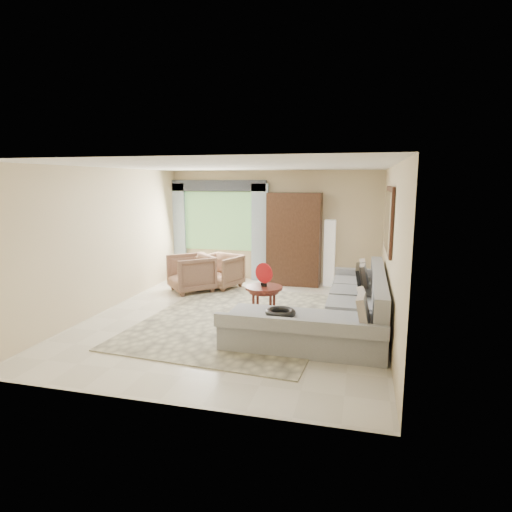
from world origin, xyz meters
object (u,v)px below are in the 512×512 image
(sectional_sofa, at_px, (341,313))
(tv_screen, at_px, (360,280))
(armchair_right, at_px, (220,271))
(floor_lamp, at_px, (329,253))
(coffee_table, at_px, (264,304))
(potted_plant, at_px, (184,270))
(armchair_left, at_px, (191,273))
(armoire, at_px, (294,239))

(sectional_sofa, height_order, tv_screen, tv_screen)
(armchair_right, relative_size, floor_lamp, 0.55)
(tv_screen, distance_m, coffee_table, 1.65)
(potted_plant, bearing_deg, coffee_table, -44.92)
(armchair_left, xyz_separation_m, floor_lamp, (2.84, 1.27, 0.35))
(tv_screen, distance_m, armchair_left, 3.75)
(tv_screen, relative_size, armchair_right, 0.90)
(coffee_table, distance_m, armchair_left, 2.58)
(armoire, height_order, floor_lamp, armoire)
(armoire, relative_size, floor_lamp, 1.40)
(tv_screen, height_order, armchair_left, tv_screen)
(armchair_left, height_order, armoire, armoire)
(armchair_left, distance_m, floor_lamp, 3.13)
(tv_screen, distance_m, potted_plant, 4.64)
(tv_screen, xyz_separation_m, armchair_right, (-3.04, 1.66, -0.35))
(armchair_right, height_order, armoire, armoire)
(armchair_right, distance_m, floor_lamp, 2.50)
(potted_plant, bearing_deg, armchair_left, -58.70)
(potted_plant, distance_m, armoire, 2.74)
(tv_screen, distance_m, armoire, 2.85)
(floor_lamp, bearing_deg, coffee_table, -106.26)
(armchair_right, xyz_separation_m, floor_lamp, (2.34, 0.80, 0.38))
(armchair_right, relative_size, armoire, 0.39)
(sectional_sofa, xyz_separation_m, coffee_table, (-1.28, 0.06, 0.04))
(coffee_table, bearing_deg, armoire, 89.10)
(armchair_right, bearing_deg, sectional_sofa, -17.64)
(sectional_sofa, xyz_separation_m, potted_plant, (-3.84, 2.61, -0.02))
(sectional_sofa, bearing_deg, floor_lamp, 98.33)
(tv_screen, bearing_deg, sectional_sofa, -118.37)
(armchair_right, height_order, floor_lamp, floor_lamp)
(sectional_sofa, distance_m, floor_lamp, 3.03)
(potted_plant, bearing_deg, armoire, 6.23)
(coffee_table, bearing_deg, sectional_sofa, -2.72)
(tv_screen, height_order, floor_lamp, floor_lamp)
(armoire, bearing_deg, armchair_right, -154.17)
(coffee_table, distance_m, armchair_right, 2.57)
(tv_screen, height_order, armoire, armoire)
(coffee_table, distance_m, potted_plant, 3.61)
(armchair_left, relative_size, armchair_right, 1.07)
(armchair_left, height_order, potted_plant, armchair_left)
(coffee_table, bearing_deg, tv_screen, 15.67)
(coffee_table, relative_size, armoire, 0.30)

